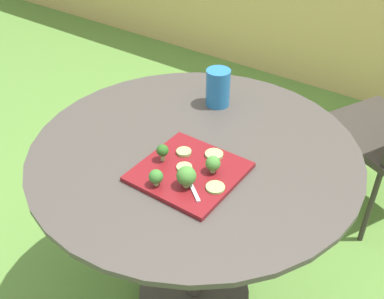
% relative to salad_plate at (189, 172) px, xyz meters
% --- Properties ---
extents(ground_plane, '(12.00, 12.00, 0.00)m').
position_rel_salad_plate_xyz_m(ground_plane, '(-0.06, 0.11, -0.76)').
color(ground_plane, '#568438').
extents(patio_table, '(1.03, 1.03, 0.75)m').
position_rel_salad_plate_xyz_m(patio_table, '(-0.06, 0.11, -0.24)').
color(patio_table, '#423D38').
rests_on(patio_table, ground_plane).
extents(salad_plate, '(0.28, 0.28, 0.01)m').
position_rel_salad_plate_xyz_m(salad_plate, '(0.00, 0.00, 0.00)').
color(salad_plate, maroon).
rests_on(salad_plate, patio_table).
extents(drinking_glass, '(0.09, 0.09, 0.13)m').
position_rel_salad_plate_xyz_m(drinking_glass, '(-0.15, 0.38, 0.05)').
color(drinking_glass, '#236BA8').
rests_on(drinking_glass, patio_table).
extents(fork, '(0.13, 0.11, 0.00)m').
position_rel_salad_plate_xyz_m(fork, '(0.03, -0.04, 0.01)').
color(fork, silver).
rests_on(fork, salad_plate).
extents(broccoli_floret_0, '(0.04, 0.04, 0.05)m').
position_rel_salad_plate_xyz_m(broccoli_floret_0, '(-0.09, -0.01, 0.04)').
color(broccoli_floret_0, '#99B770').
rests_on(broccoli_floret_0, salad_plate).
extents(broccoli_floret_1, '(0.04, 0.04, 0.05)m').
position_rel_salad_plate_xyz_m(broccoli_floret_1, '(0.06, 0.03, 0.04)').
color(broccoli_floret_1, '#99B770').
rests_on(broccoli_floret_1, salad_plate).
extents(broccoli_floret_2, '(0.04, 0.04, 0.05)m').
position_rel_salad_plate_xyz_m(broccoli_floret_2, '(-0.04, -0.10, 0.03)').
color(broccoli_floret_2, '#99B770').
rests_on(broccoli_floret_2, salad_plate).
extents(broccoli_floret_3, '(0.05, 0.05, 0.06)m').
position_rel_salad_plate_xyz_m(broccoli_floret_3, '(0.03, -0.06, 0.04)').
color(broccoli_floret_3, '#99B770').
rests_on(broccoli_floret_3, salad_plate).
extents(cucumber_slice_0, '(0.05, 0.05, 0.01)m').
position_rel_salad_plate_xyz_m(cucumber_slice_0, '(-0.06, 0.06, 0.01)').
color(cucumber_slice_0, '#8EB766').
rests_on(cucumber_slice_0, salad_plate).
extents(cucumber_slice_1, '(0.05, 0.05, 0.01)m').
position_rel_salad_plate_xyz_m(cucumber_slice_1, '(-0.02, -0.00, 0.01)').
color(cucumber_slice_1, '#8EB766').
rests_on(cucumber_slice_1, salad_plate).
extents(cucumber_slice_2, '(0.05, 0.05, 0.01)m').
position_rel_salad_plate_xyz_m(cucumber_slice_2, '(0.02, 0.10, 0.01)').
color(cucumber_slice_2, '#8EB766').
rests_on(cucumber_slice_2, salad_plate).
extents(cucumber_slice_3, '(0.05, 0.05, 0.01)m').
position_rel_salad_plate_xyz_m(cucumber_slice_3, '(0.10, -0.02, 0.01)').
color(cucumber_slice_3, '#8EB766').
rests_on(cucumber_slice_3, salad_plate).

